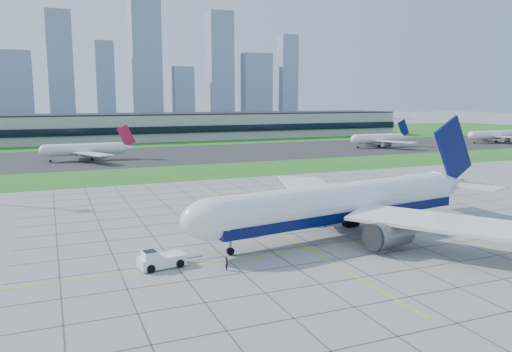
{
  "coord_description": "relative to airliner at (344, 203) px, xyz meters",
  "views": [
    {
      "loc": [
        -48.25,
        -71.14,
        24.4
      ],
      "look_at": [
        -5.14,
        32.35,
        7.0
      ],
      "focal_mm": 35.0,
      "sensor_mm": 36.0,
      "label": 1
    }
  ],
  "objects": [
    {
      "name": "city_skyline",
      "position": [
        -8.84,
        516.09,
        53.33
      ],
      "size": [
        523.0,
        32.4,
        160.0
      ],
      "color": "#8291AB",
      "rests_on": "ground"
    },
    {
      "name": "distant_jet_1",
      "position": [
        -34.74,
        133.69,
        -1.28
      ],
      "size": [
        34.65,
        42.66,
        14.08
      ],
      "color": "white",
      "rests_on": "ground"
    },
    {
      "name": "airliner",
      "position": [
        0.0,
        0.0,
        0.0
      ],
      "size": [
        66.65,
        67.06,
        21.06
      ],
      "rotation": [
        0.0,
        0.0,
        0.15
      ],
      "color": "white",
      "rests_on": "ground"
    },
    {
      "name": "grass_median",
      "position": [
        -0.13,
        86.09,
        -5.74
      ],
      "size": [
        700.0,
        35.0,
        0.04
      ],
      "primitive_type": "cube",
      "color": "#22671D",
      "rests_on": "ground"
    },
    {
      "name": "grass_far",
      "position": [
        -0.13,
        251.09,
        -5.74
      ],
      "size": [
        700.0,
        145.0,
        0.04
      ],
      "primitive_type": "cube",
      "color": "#22671D",
      "rests_on": "ground"
    },
    {
      "name": "pushback_tug",
      "position": [
        -34.49,
        -5.15,
        -4.56
      ],
      "size": [
        9.86,
        4.23,
        2.71
      ],
      "rotation": [
        0.0,
        0.0,
        0.15
      ],
      "color": "white",
      "rests_on": "ground"
    },
    {
      "name": "distant_jet_2",
      "position": [
        106.35,
        133.8,
        -1.28
      ],
      "size": [
        32.77,
        42.66,
        14.08
      ],
      "color": "white",
      "rests_on": "ground"
    },
    {
      "name": "apron_markings",
      "position": [
        0.3,
        7.18,
        -5.74
      ],
      "size": [
        120.0,
        130.0,
        0.03
      ],
      "color": "#474744",
      "rests_on": "ground"
    },
    {
      "name": "ground",
      "position": [
        -0.13,
        -3.91,
        -5.76
      ],
      "size": [
        1400.0,
        1400.0,
        0.0
      ],
      "primitive_type": "plane",
      "color": "gray",
      "rests_on": "ground"
    },
    {
      "name": "terminal",
      "position": [
        39.87,
        225.96,
        2.13
      ],
      "size": [
        260.0,
        43.0,
        15.8
      ],
      "color": "#B7B7B2",
      "rests_on": "ground"
    },
    {
      "name": "crew_near",
      "position": [
        -25.82,
        -10.01,
        -4.78
      ],
      "size": [
        0.75,
        0.85,
        1.96
      ],
      "primitive_type": "imported",
      "rotation": [
        0.0,
        0.0,
        1.09
      ],
      "color": "black",
      "rests_on": "ground"
    },
    {
      "name": "asphalt_taxiway",
      "position": [
        -0.13,
        141.09,
        -5.73
      ],
      "size": [
        700.0,
        75.0,
        0.04
      ],
      "primitive_type": "cube",
      "color": "#383838",
      "rests_on": "ground"
    },
    {
      "name": "distant_jet_3",
      "position": [
        183.73,
        130.98,
        -1.27
      ],
      "size": [
        40.86,
        42.66,
        14.08
      ],
      "color": "white",
      "rests_on": "ground"
    }
  ]
}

